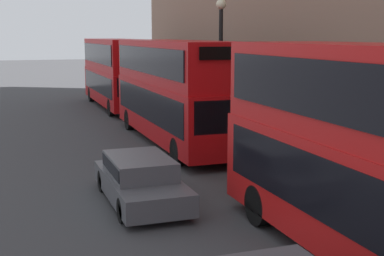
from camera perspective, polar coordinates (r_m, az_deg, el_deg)
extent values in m
cylinder|color=black|center=(13.21, 7.12, -8.18)|extent=(0.30, 1.00, 1.00)
cylinder|color=black|center=(14.32, 15.27, -7.02)|extent=(0.30, 1.00, 1.00)
cube|color=#B20C0F|center=(22.72, -1.83, 2.03)|extent=(2.55, 10.90, 2.24)
cube|color=#B20C0F|center=(22.54, -1.86, 7.08)|extent=(2.50, 10.68, 1.76)
cube|color=black|center=(22.69, -1.83, 2.71)|extent=(2.59, 10.03, 1.26)
cube|color=black|center=(22.53, -1.86, 7.30)|extent=(2.59, 10.03, 1.06)
cube|color=black|center=(17.62, 3.50, 1.20)|extent=(2.17, 0.06, 1.12)
cube|color=black|center=(17.43, 3.57, 7.98)|extent=(1.78, 0.06, 0.42)
cylinder|color=black|center=(18.95, -1.54, -2.54)|extent=(0.30, 1.00, 1.00)
cylinder|color=black|center=(19.74, 4.70, -2.06)|extent=(0.30, 1.00, 1.00)
cylinder|color=black|center=(26.26, -6.70, 0.90)|extent=(0.30, 1.00, 1.00)
cylinder|color=black|center=(26.83, -2.01, 1.15)|extent=(0.30, 1.00, 1.00)
cube|color=#B20C0F|center=(34.42, -7.96, 4.46)|extent=(2.55, 10.49, 2.04)
cube|color=#B20C0F|center=(34.29, -8.04, 7.76)|extent=(2.50, 10.28, 1.93)
cube|color=black|center=(34.40, -7.97, 4.87)|extent=(2.59, 9.66, 1.14)
cube|color=black|center=(34.29, -8.05, 7.92)|extent=(2.59, 9.66, 1.16)
cube|color=black|center=(29.31, -5.93, 4.37)|extent=(2.17, 0.06, 1.02)
cube|color=black|center=(29.18, -6.01, 8.58)|extent=(1.78, 0.06, 0.46)
cylinder|color=black|center=(30.75, -8.62, 2.17)|extent=(0.30, 1.00, 1.00)
cylinder|color=black|center=(31.24, -4.56, 2.37)|extent=(0.30, 1.00, 1.00)
cylinder|color=black|center=(37.89, -10.71, 3.55)|extent=(0.30, 1.00, 1.00)
cylinder|color=black|center=(38.29, -7.37, 3.71)|extent=(0.30, 1.00, 1.00)
cube|color=#47474C|center=(14.87, -5.49, -6.19)|extent=(1.82, 4.44, 0.58)
cube|color=#47474C|center=(14.83, -5.63, -4.04)|extent=(1.60, 2.44, 0.52)
cube|color=black|center=(14.83, -5.63, -3.94)|extent=(1.63, 2.32, 0.33)
cylinder|color=black|center=(13.43, -7.34, -8.69)|extent=(0.22, 0.64, 0.64)
cylinder|color=black|center=(13.82, -0.80, -8.06)|extent=(0.22, 0.64, 0.64)
cylinder|color=black|center=(16.10, -9.48, -5.59)|extent=(0.22, 0.64, 0.64)
cylinder|color=black|center=(16.43, -3.97, -5.15)|extent=(0.22, 0.64, 0.64)
cylinder|color=black|center=(23.49, 3.06, 5.61)|extent=(0.18, 0.18, 5.65)
sphere|color=beige|center=(23.46, 3.13, 13.05)|extent=(0.44, 0.44, 0.44)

